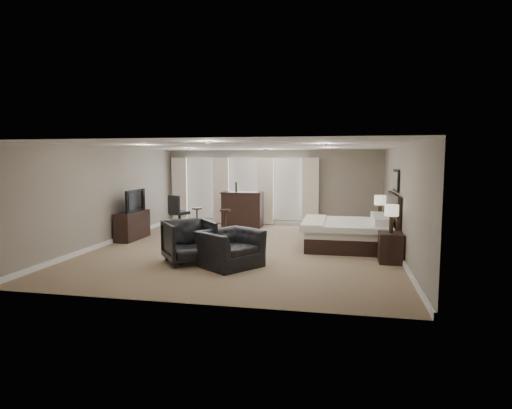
% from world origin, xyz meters
% --- Properties ---
extents(room, '(7.60, 8.60, 2.64)m').
position_xyz_m(room, '(0.00, 0.00, 1.30)').
color(room, '#7E6950').
rests_on(room, ground).
extents(window_bay, '(5.25, 0.20, 2.30)m').
position_xyz_m(window_bay, '(-1.00, 4.11, 1.20)').
color(window_bay, silver).
rests_on(window_bay, room).
extents(bed, '(2.23, 2.13, 1.42)m').
position_xyz_m(bed, '(2.58, 0.67, 0.71)').
color(bed, silver).
rests_on(bed, ground).
extents(nightstand_near, '(0.50, 0.61, 0.66)m').
position_xyz_m(nightstand_near, '(3.47, -0.78, 0.33)').
color(nightstand_near, black).
rests_on(nightstand_near, ground).
extents(nightstand_far, '(0.43, 0.52, 0.57)m').
position_xyz_m(nightstand_far, '(3.47, 2.12, 0.29)').
color(nightstand_far, black).
rests_on(nightstand_far, ground).
extents(lamp_near, '(0.30, 0.30, 0.62)m').
position_xyz_m(lamp_near, '(3.47, -0.78, 0.97)').
color(lamp_near, beige).
rests_on(lamp_near, nightstand_near).
extents(lamp_far, '(0.33, 0.33, 0.68)m').
position_xyz_m(lamp_far, '(3.47, 2.12, 0.91)').
color(lamp_far, beige).
rests_on(lamp_far, nightstand_far).
extents(wall_art, '(0.04, 0.96, 0.56)m').
position_xyz_m(wall_art, '(3.70, 0.67, 1.75)').
color(wall_art, slate).
rests_on(wall_art, room).
extents(dresser, '(0.44, 1.37, 0.79)m').
position_xyz_m(dresser, '(-3.45, 0.66, 0.40)').
color(dresser, black).
rests_on(dresser, ground).
extents(tv, '(0.63, 1.09, 0.14)m').
position_xyz_m(tv, '(-3.45, 0.66, 0.87)').
color(tv, black).
rests_on(tv, dresser).
extents(armchair_near, '(1.34, 1.42, 1.04)m').
position_xyz_m(armchair_near, '(0.09, -1.83, 0.52)').
color(armchair_near, black).
rests_on(armchair_near, ground).
extents(armchair_far, '(1.37, 1.36, 1.03)m').
position_xyz_m(armchair_far, '(-0.90, -1.66, 0.52)').
color(armchair_far, black).
rests_on(armchair_far, ground).
extents(bar_counter, '(1.37, 0.71, 1.20)m').
position_xyz_m(bar_counter, '(-0.87, 3.44, 0.60)').
color(bar_counter, black).
rests_on(bar_counter, ground).
extents(bar_stool_left, '(0.41, 0.41, 0.68)m').
position_xyz_m(bar_stool_left, '(-2.32, 2.95, 0.34)').
color(bar_stool_left, black).
rests_on(bar_stool_left, ground).
extents(bar_stool_right, '(0.40, 0.40, 0.73)m').
position_xyz_m(bar_stool_right, '(-1.15, 2.25, 0.36)').
color(bar_stool_right, black).
rests_on(bar_stool_right, ground).
extents(desk_chair, '(0.76, 0.76, 1.12)m').
position_xyz_m(desk_chair, '(-2.82, 2.66, 0.56)').
color(desk_chair, black).
rests_on(desk_chair, ground).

